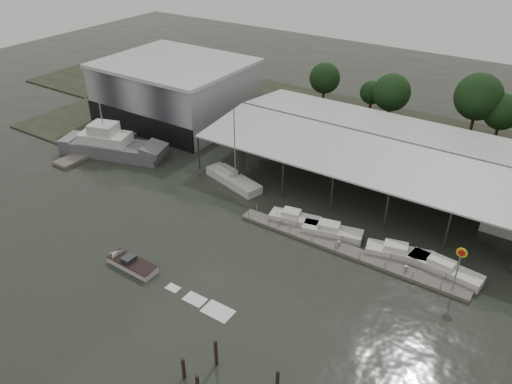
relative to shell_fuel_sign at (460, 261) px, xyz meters
The scene contains 16 objects.
ground 29.06m from the shell_fuel_sign, 159.69° to the right, with size 200.00×200.00×0.00m, color #252C24.
land_strip_far 42.05m from the shell_fuel_sign, 130.15° to the left, with size 140.00×30.00×0.30m.
land_strip_west 70.03m from the shell_fuel_sign, 163.37° to the left, with size 20.00×40.00×0.30m.
storage_warehouse 58.52m from the shell_fuel_sign, 160.06° to the left, with size 24.50×20.50×10.50m.
covered_boat_shed 20.71m from the shell_fuel_sign, 119.05° to the left, with size 58.24×24.00×6.96m.
trawler_dock 57.26m from the shell_fuel_sign, behind, with size 3.00×18.00×0.50m.
floating_dock 12.57m from the shell_fuel_sign, behind, with size 28.00×2.00×1.40m.
shell_fuel_sign is the anchor object (origin of this frame).
grey_trawler 53.44m from the shell_fuel_sign, behind, with size 17.76×9.46×8.84m.
white_sailboat 32.94m from the shell_fuel_sign, 169.97° to the left, with size 10.03×5.13×11.67m.
speedboat_underway 34.96m from the shell_fuel_sign, 153.27° to the right, with size 17.69×2.53×2.00m.
moored_cruiser_0 20.35m from the shell_fuel_sign, behind, with size 6.58×3.34×1.70m.
moored_cruiser_1 15.32m from the shell_fuel_sign, behind, with size 7.51×3.71×1.70m.
moored_cruiser_2 7.79m from the shell_fuel_sign, 160.21° to the left, with size 7.79×3.89×1.70m.
moored_cruiser_3 4.37m from the shell_fuel_sign, 122.43° to the left, with size 8.15×3.14×1.70m.
horizon_tree_line 38.58m from the shell_fuel_sign, 95.08° to the left, with size 71.26×9.79×11.43m.
Camera 1 is at (31.73, -34.03, 35.49)m, focal length 35.00 mm.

